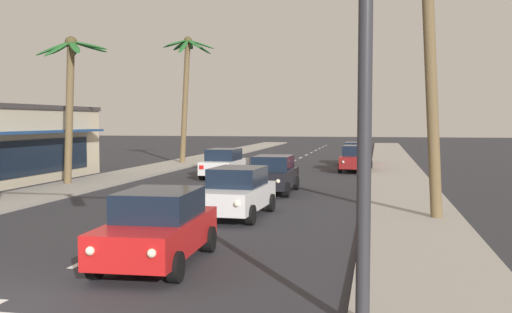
{
  "coord_description": "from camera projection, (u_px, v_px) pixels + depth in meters",
  "views": [
    {
      "loc": [
        6.65,
        -9.22,
        3.27
      ],
      "look_at": [
        3.1,
        8.0,
        2.2
      ],
      "focal_mm": 41.55,
      "sensor_mm": 36.0,
      "label": 1
    }
  ],
  "objects": [
    {
      "name": "sidewalk_right",
      "position": [
        402.0,
        187.0,
        28.53
      ],
      "size": [
        3.2,
        110.0,
        0.14
      ],
      "primitive_type": "cube",
      "color": "#9E998E",
      "rests_on": "ground"
    },
    {
      "name": "sidewalk_left",
      "position": [
        102.0,
        180.0,
        31.68
      ],
      "size": [
        3.2,
        110.0,
        0.14
      ],
      "primitive_type": "cube",
      "color": "#9E998E",
      "rests_on": "ground"
    },
    {
      "name": "lane_markings",
      "position": [
        252.0,
        185.0,
        29.83
      ],
      "size": [
        4.28,
        88.32,
        0.01
      ],
      "color": "silver",
      "rests_on": "ground"
    },
    {
      "name": "traffic_signal_mast",
      "position": [
        143.0,
        3.0,
        9.6
      ],
      "size": [
        11.29,
        0.41,
        7.12
      ],
      "color": "#2D2D33",
      "rests_on": "ground"
    },
    {
      "name": "sedan_lead_at_stop_bar",
      "position": [
        158.0,
        227.0,
        13.47
      ],
      "size": [
        2.09,
        4.5,
        1.68
      ],
      "color": "red",
      "rests_on": "ground"
    },
    {
      "name": "sedan_third_in_queue",
      "position": [
        237.0,
        192.0,
        20.09
      ],
      "size": [
        2.09,
        4.51,
        1.68
      ],
      "color": "silver",
      "rests_on": "ground"
    },
    {
      "name": "sedan_fifth_in_queue",
      "position": [
        273.0,
        174.0,
        26.74
      ],
      "size": [
        1.97,
        4.46,
        1.68
      ],
      "color": "black",
      "rests_on": "ground"
    },
    {
      "name": "sedan_oncoming_far",
      "position": [
        224.0,
        163.0,
        33.47
      ],
      "size": [
        2.03,
        4.48,
        1.68
      ],
      "color": "silver",
      "rests_on": "ground"
    },
    {
      "name": "sedan_parked_nearest_kerb",
      "position": [
        356.0,
        158.0,
        37.73
      ],
      "size": [
        2.06,
        4.49,
        1.68
      ],
      "color": "maroon",
      "rests_on": "ground"
    },
    {
      "name": "sedan_parked_mid_kerb",
      "position": [
        356.0,
        154.0,
        43.31
      ],
      "size": [
        2.01,
        4.47,
        1.68
      ],
      "color": "red",
      "rests_on": "ground"
    },
    {
      "name": "palm_left_second",
      "position": [
        70.0,
        82.0,
        29.12
      ],
      "size": [
        3.49,
        3.3,
        7.4
      ],
      "color": "brown",
      "rests_on": "ground"
    },
    {
      "name": "palm_left_third",
      "position": [
        186.0,
        77.0,
        43.82
      ],
      "size": [
        4.1,
        3.93,
        9.47
      ],
      "color": "brown",
      "rests_on": "ground"
    },
    {
      "name": "palm_right_second",
      "position": [
        428.0,
        8.0,
        18.82
      ],
      "size": [
        3.83,
        3.68,
        10.3
      ],
      "color": "brown",
      "rests_on": "ground"
    }
  ]
}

